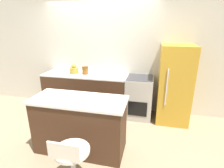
# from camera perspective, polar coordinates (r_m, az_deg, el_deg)

# --- Properties ---
(ground_plane) EXTENTS (14.00, 14.00, 0.00)m
(ground_plane) POSITION_cam_1_polar(r_m,az_deg,el_deg) (4.04, -6.05, -10.83)
(ground_plane) COLOR #998466
(wall_back) EXTENTS (8.00, 0.06, 2.60)m
(wall_back) POSITION_cam_1_polar(r_m,az_deg,el_deg) (4.21, -3.70, 9.28)
(wall_back) COLOR beige
(wall_back) RESTS_ON ground_plane
(back_counter) EXTENTS (1.94, 0.62, 0.92)m
(back_counter) POSITION_cam_1_polar(r_m,az_deg,el_deg) (4.22, -8.57, -2.78)
(back_counter) COLOR #422819
(back_counter) RESTS_ON ground_plane
(kitchen_island) EXTENTS (1.48, 0.63, 0.91)m
(kitchen_island) POSITION_cam_1_polar(r_m,az_deg,el_deg) (2.94, -10.34, -12.91)
(kitchen_island) COLOR #422819
(kitchen_island) RESTS_ON ground_plane
(oven_range) EXTENTS (0.57, 0.63, 0.92)m
(oven_range) POSITION_cam_1_polar(r_m,az_deg,el_deg) (3.95, 8.80, -4.27)
(oven_range) COLOR #B7B2A8
(oven_range) RESTS_ON ground_plane
(refrigerator) EXTENTS (0.65, 0.67, 1.63)m
(refrigerator) POSITION_cam_1_polar(r_m,az_deg,el_deg) (3.84, 19.67, -0.22)
(refrigerator) COLOR gold
(refrigerator) RESTS_ON ground_plane
(stool_chair) EXTENTS (0.44, 0.44, 0.78)m
(stool_chair) POSITION_cam_1_polar(r_m,az_deg,el_deg) (2.39, -12.99, -23.52)
(stool_chair) COLOR #B7B7BC
(stool_chair) RESTS_ON ground_plane
(kettle) EXTENTS (0.20, 0.20, 0.22)m
(kettle) POSITION_cam_1_polar(r_m,az_deg,el_deg) (4.16, -12.28, 4.62)
(kettle) COLOR #B29333
(kettle) RESTS_ON back_counter
(mixing_bowl) EXTENTS (0.24, 0.24, 0.11)m
(mixing_bowl) POSITION_cam_1_polar(r_m,az_deg,el_deg) (3.92, -2.68, 3.69)
(mixing_bowl) COLOR white
(mixing_bowl) RESTS_ON back_counter
(canister_jar) EXTENTS (0.14, 0.14, 0.17)m
(canister_jar) POSITION_cam_1_polar(r_m,az_deg,el_deg) (4.05, -8.74, 4.48)
(canister_jar) COLOR brown
(canister_jar) RESTS_ON back_counter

